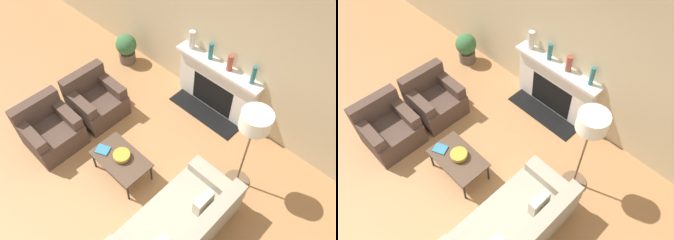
% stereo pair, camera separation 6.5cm
% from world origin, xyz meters
% --- Properties ---
extents(ground_plane, '(18.00, 18.00, 0.00)m').
position_xyz_m(ground_plane, '(0.00, 0.00, 0.00)').
color(ground_plane, '#A87547').
extents(wall_back, '(18.00, 0.06, 2.90)m').
position_xyz_m(wall_back, '(0.00, 2.70, 1.45)').
color(wall_back, '#C6B289').
rests_on(wall_back, ground_plane).
extents(fireplace, '(1.71, 0.59, 1.02)m').
position_xyz_m(fireplace, '(-0.20, 2.55, 0.50)').
color(fireplace, silver).
rests_on(fireplace, ground_plane).
extents(couch, '(0.92, 1.90, 0.73)m').
position_xyz_m(couch, '(1.02, 0.25, 0.28)').
color(couch, '#9E937F').
rests_on(couch, ground_plane).
extents(armchair_near, '(0.83, 0.84, 0.84)m').
position_xyz_m(armchair_near, '(-1.64, -0.03, 0.32)').
color(armchair_near, '#4C382D').
rests_on(armchair_near, ground_plane).
extents(armchair_far, '(0.83, 0.84, 0.84)m').
position_xyz_m(armchair_far, '(-1.64, 0.92, 0.32)').
color(armchair_far, '#4C382D').
rests_on(armchair_far, ground_plane).
extents(coffee_table, '(0.90, 0.56, 0.43)m').
position_xyz_m(coffee_table, '(-0.31, 0.40, 0.39)').
color(coffee_table, '#4C3828').
rests_on(coffee_table, ground_plane).
extents(bowl, '(0.26, 0.26, 0.09)m').
position_xyz_m(bowl, '(-0.30, 0.42, 0.48)').
color(bowl, '#BC8E2D').
rests_on(bowl, coffee_table).
extents(book, '(0.26, 0.24, 0.02)m').
position_xyz_m(book, '(-0.61, 0.30, 0.44)').
color(book, teal).
rests_on(book, coffee_table).
extents(floor_lamp, '(0.41, 0.41, 1.65)m').
position_xyz_m(floor_lamp, '(1.10, 1.55, 1.35)').
color(floor_lamp, brown).
rests_on(floor_lamp, ground_plane).
extents(mantel_vase_left, '(0.11, 0.11, 0.34)m').
position_xyz_m(mantel_vase_left, '(-0.84, 2.57, 1.19)').
color(mantel_vase_left, beige).
rests_on(mantel_vase_left, fireplace).
extents(mantel_vase_center_left, '(0.08, 0.08, 0.31)m').
position_xyz_m(mantel_vase_center_left, '(-0.42, 2.57, 1.18)').
color(mantel_vase_center_left, '#28666B').
rests_on(mantel_vase_center_left, fireplace).
extents(mantel_vase_center_right, '(0.10, 0.10, 0.29)m').
position_xyz_m(mantel_vase_center_right, '(-0.01, 2.57, 1.17)').
color(mantel_vase_center_right, brown).
rests_on(mantel_vase_center_right, fireplace).
extents(mantel_vase_right, '(0.08, 0.08, 0.33)m').
position_xyz_m(mantel_vase_right, '(0.44, 2.57, 1.19)').
color(mantel_vase_right, '#28666B').
rests_on(mantel_vase_right, fireplace).
extents(potted_plant, '(0.44, 0.44, 0.65)m').
position_xyz_m(potted_plant, '(-2.35, 2.28, 0.35)').
color(potted_plant, brown).
rests_on(potted_plant, ground_plane).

